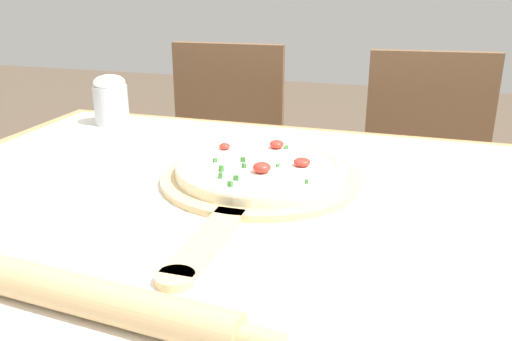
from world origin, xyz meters
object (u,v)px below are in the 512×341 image
Objects in this scene: pizza at (261,168)px; flour_cup at (111,99)px; chair_right at (426,180)px; rolling_pin at (92,298)px; chair_left at (222,159)px; pizza_peel at (257,182)px.

flour_cup reaches higher than pizza.
chair_right is (0.30, 0.75, -0.26)m from pizza.
rolling_pin is 0.49× the size of chair_left.
chair_right reaches higher than flour_cup.
chair_left and chair_right have the same top height.
chair_right is 7.33× the size of flour_cup.
chair_right reaches higher than pizza.
flour_cup is (-0.77, -0.48, 0.30)m from chair_right.
pizza reaches higher than pizza_peel.
chair_left is 1.00× the size of chair_right.
chair_right is (0.36, 1.20, -0.26)m from rolling_pin.
pizza is at bearing 82.61° from rolling_pin.
pizza is 0.34× the size of chair_right.
pizza is at bearing -68.53° from chair_left.
pizza is 2.51× the size of flour_cup.
chair_left is at bearing 115.59° from pizza.
chair_right is at bearing -4.15° from chair_left.
chair_left is 0.66m from chair_right.
pizza_peel is at bearing 82.23° from rolling_pin.
chair_left is at bearing 114.90° from pizza_peel.
pizza_peel is 0.63× the size of chair_right.
rolling_pin is 0.83m from flour_cup.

